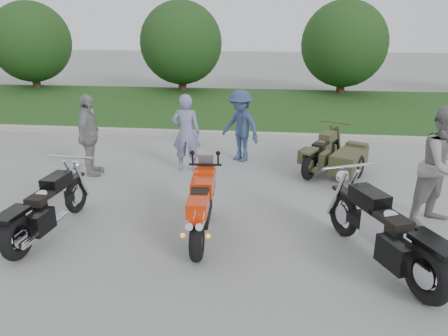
# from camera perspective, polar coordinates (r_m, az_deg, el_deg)

# --- Properties ---
(ground) EXTENTS (80.00, 80.00, 0.00)m
(ground) POSITION_cam_1_polar(r_m,az_deg,el_deg) (6.96, -3.97, -8.74)
(ground) COLOR #9C9C97
(ground) RESTS_ON ground
(curb) EXTENTS (60.00, 0.30, 0.15)m
(curb) POSITION_cam_1_polar(r_m,az_deg,el_deg) (12.51, 1.03, 4.38)
(curb) COLOR #A7A49D
(curb) RESTS_ON ground
(grass_strip) EXTENTS (60.00, 8.00, 0.14)m
(grass_strip) POSITION_cam_1_polar(r_m,az_deg,el_deg) (16.55, 2.48, 7.97)
(grass_strip) COLOR #2D5C1F
(grass_strip) RESTS_ON ground
(tree_far_left) EXTENTS (3.60, 3.60, 4.00)m
(tree_far_left) POSITION_cam_1_polar(r_m,az_deg,el_deg) (22.55, -23.91, 14.82)
(tree_far_left) COLOR #3F2B1C
(tree_far_left) RESTS_ON ground
(tree_mid_left) EXTENTS (3.60, 3.60, 4.00)m
(tree_mid_left) POSITION_cam_1_polar(r_m,az_deg,el_deg) (20.02, -5.61, 15.95)
(tree_mid_left) COLOR #3F2B1C
(tree_mid_left) RESTS_ON ground
(tree_mid_right) EXTENTS (3.60, 3.60, 4.00)m
(tree_mid_right) POSITION_cam_1_polar(r_m,az_deg,el_deg) (19.78, 15.42, 15.35)
(tree_mid_right) COLOR #3F2B1C
(tree_mid_right) RESTS_ON ground
(sportbike_red) EXTENTS (0.40, 1.97, 0.93)m
(sportbike_red) POSITION_cam_1_polar(r_m,az_deg,el_deg) (6.63, -2.98, -4.91)
(sportbike_red) COLOR black
(sportbike_red) RESTS_ON ground
(cruiser_left) EXTENTS (0.44, 2.25, 0.87)m
(cruiser_left) POSITION_cam_1_polar(r_m,az_deg,el_deg) (7.29, -22.24, -5.04)
(cruiser_left) COLOR black
(cruiser_left) RESTS_ON ground
(cruiser_right) EXTENTS (1.21, 2.36, 0.97)m
(cruiser_right) POSITION_cam_1_polar(r_m,az_deg,el_deg) (6.28, 20.43, -8.18)
(cruiser_right) COLOR black
(cruiser_right) RESTS_ON ground
(cruiser_sidecar) EXTENTS (1.54, 1.95, 0.80)m
(cruiser_sidecar) POSITION_cam_1_polar(r_m,az_deg,el_deg) (9.75, 14.57, 1.33)
(cruiser_sidecar) COLOR black
(cruiser_sidecar) RESTS_ON ground
(person_stripe) EXTENTS (0.64, 0.44, 1.71)m
(person_stripe) POSITION_cam_1_polar(r_m,az_deg,el_deg) (9.62, -4.97, 4.61)
(person_stripe) COLOR gray
(person_stripe) RESTS_ON ground
(person_grey) EXTENTS (1.21, 1.16, 1.96)m
(person_grey) POSITION_cam_1_polar(r_m,az_deg,el_deg) (7.83, 26.74, 0.20)
(person_grey) COLOR gray
(person_grey) RESTS_ON ground
(person_denim) EXTENTS (1.24, 1.17, 1.68)m
(person_denim) POSITION_cam_1_polar(r_m,az_deg,el_deg) (10.26, 2.17, 5.51)
(person_denim) COLOR navy
(person_denim) RESTS_ON ground
(person_back) EXTENTS (0.50, 1.06, 1.75)m
(person_back) POSITION_cam_1_polar(r_m,az_deg,el_deg) (9.71, -17.22, 4.09)
(person_back) COLOR gray
(person_back) RESTS_ON ground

